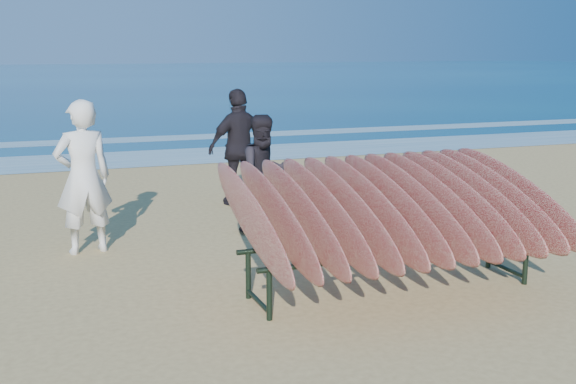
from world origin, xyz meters
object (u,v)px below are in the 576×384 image
person_dark_a (265,174)px  surfboard_rack (393,207)px  person_white (83,177)px  person_dark_b (240,147)px

person_dark_a → surfboard_rack: bearing=-90.3°
surfboard_rack → person_white: size_ratio=1.68×
surfboard_rack → person_dark_b: size_ratio=1.70×
surfboard_rack → person_dark_a: size_ratio=1.97×
person_white → person_dark_b: (2.59, 2.04, -0.02)m
surfboard_rack → person_dark_b: person_dark_b is taller
surfboard_rack → person_dark_b: (-0.35, 4.65, 0.03)m
person_dark_b → person_white: bearing=24.5°
person_dark_a → person_white: bearing=175.7°
person_white → person_dark_b: size_ratio=1.02×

